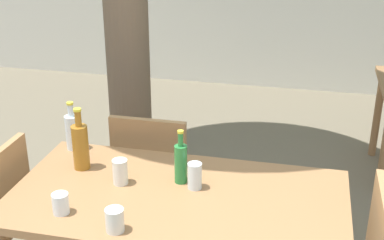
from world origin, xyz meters
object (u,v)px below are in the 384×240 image
patio_chair_2 (155,172)px  drinking_glass_2 (195,176)px  dining_table_front (178,211)px  green_bottle_2 (181,162)px  drinking_glass_0 (115,220)px  amber_bottle_1 (80,145)px  drinking_glass_1 (61,204)px  drinking_glass_3 (120,172)px  water_bottle_0 (72,131)px

patio_chair_2 → drinking_glass_2: drinking_glass_2 is taller
dining_table_front → patio_chair_2: size_ratio=1.74×
dining_table_front → green_bottle_2: (-0.01, 0.13, 0.19)m
green_bottle_2 → drinking_glass_0: size_ratio=2.65×
amber_bottle_1 → drinking_glass_1: size_ratio=3.46×
drinking_glass_0 → drinking_glass_3: (-0.11, 0.37, 0.01)m
amber_bottle_1 → drinking_glass_3: amber_bottle_1 is taller
dining_table_front → water_bottle_0: water_bottle_0 is taller
amber_bottle_1 → dining_table_front: bearing=-15.9°
water_bottle_0 → drinking_glass_2: bearing=-19.8°
dining_table_front → amber_bottle_1: amber_bottle_1 is taller
green_bottle_2 → drinking_glass_1: (-0.44, -0.38, -0.06)m
water_bottle_0 → drinking_glass_3: bearing=-38.5°
amber_bottle_1 → green_bottle_2: amber_bottle_1 is taller
patio_chair_2 → drinking_glass_3: size_ratio=7.19×
dining_table_front → drinking_glass_2: size_ratio=12.09×
amber_bottle_1 → drinking_glass_2: (0.59, -0.07, -0.06)m
water_bottle_0 → amber_bottle_1: 0.24m
dining_table_front → patio_chair_2: patio_chair_2 is taller
drinking_glass_1 → drinking_glass_2: bearing=33.1°
drinking_glass_1 → water_bottle_0: bearing=109.6°
green_bottle_2 → patio_chair_2: bearing=119.4°
water_bottle_0 → amber_bottle_1: (0.13, -0.19, 0.02)m
water_bottle_0 → green_bottle_2: bearing=-18.7°
drinking_glass_0 → drinking_glass_1: (-0.27, 0.07, -0.00)m
amber_bottle_1 → drinking_glass_0: (0.35, -0.48, -0.07)m
drinking_glass_0 → drinking_glass_3: bearing=106.6°
water_bottle_0 → drinking_glass_1: 0.64m
water_bottle_0 → drinking_glass_3: 0.48m
green_bottle_2 → drinking_glass_1: green_bottle_2 is taller
amber_bottle_1 → drinking_glass_0: size_ratio=3.17×
green_bottle_2 → drinking_glass_0: (-0.16, -0.45, -0.05)m
green_bottle_2 → drinking_glass_1: 0.58m
drinking_glass_1 → drinking_glass_2: 0.61m
water_bottle_0 → patio_chair_2: bearing=40.1°
green_bottle_2 → drinking_glass_3: green_bottle_2 is taller
dining_table_front → drinking_glass_2: drinking_glass_2 is taller
patio_chair_2 → drinking_glass_2: bearing=123.4°
amber_bottle_1 → drinking_glass_2: 0.60m
green_bottle_2 → drinking_glass_3: size_ratio=2.18×
water_bottle_0 → drinking_glass_1: size_ratio=2.89×
drinking_glass_0 → drinking_glass_3: drinking_glass_3 is taller
water_bottle_0 → green_bottle_2: same height
drinking_glass_0 → drinking_glass_2: drinking_glass_2 is taller
patio_chair_2 → dining_table_front: bearing=115.5°
water_bottle_0 → drinking_glass_0: water_bottle_0 is taller
water_bottle_0 → green_bottle_2: 0.69m
patio_chair_2 → drinking_glass_3: (0.02, -0.60, 0.32)m
dining_table_front → drinking_glass_2: (0.06, 0.08, 0.15)m
patio_chair_2 → amber_bottle_1: amber_bottle_1 is taller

